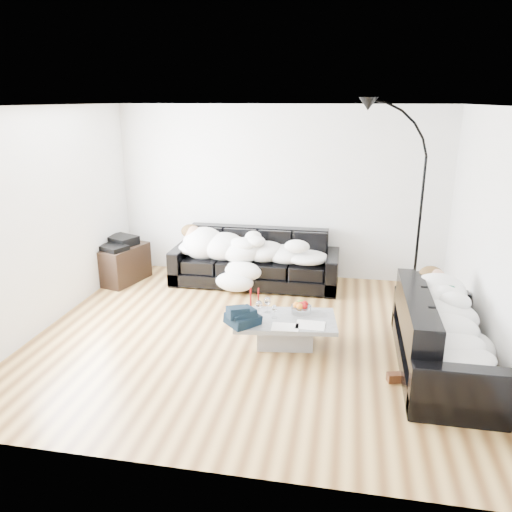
% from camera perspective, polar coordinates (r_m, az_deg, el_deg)
% --- Properties ---
extents(ground, '(5.00, 5.00, 0.00)m').
position_cam_1_polar(ground, '(5.93, -0.54, -9.18)').
color(ground, brown).
rests_on(ground, ground).
extents(wall_back, '(5.00, 0.02, 2.60)m').
position_cam_1_polar(wall_back, '(7.64, 2.72, 7.20)').
color(wall_back, silver).
rests_on(wall_back, ground).
extents(wall_left, '(0.02, 4.50, 2.60)m').
position_cam_1_polar(wall_left, '(6.43, -23.04, 3.85)').
color(wall_left, silver).
rests_on(wall_left, ground).
extents(wall_right, '(0.02, 4.50, 2.60)m').
position_cam_1_polar(wall_right, '(5.57, 25.54, 1.58)').
color(wall_right, silver).
rests_on(wall_right, ground).
extents(ceiling, '(5.00, 5.00, 0.00)m').
position_cam_1_polar(ceiling, '(5.30, -0.63, 16.80)').
color(ceiling, white).
rests_on(ceiling, ground).
extents(sofa_back, '(2.46, 0.85, 0.80)m').
position_cam_1_polar(sofa_back, '(7.41, -0.14, -0.26)').
color(sofa_back, black).
rests_on(sofa_back, ground).
extents(sofa_right, '(0.85, 1.97, 0.80)m').
position_cam_1_polar(sofa_right, '(5.44, 20.71, -8.33)').
color(sofa_right, black).
rests_on(sofa_right, ground).
extents(sleeper_back, '(2.08, 0.72, 0.42)m').
position_cam_1_polar(sleeper_back, '(7.30, -0.22, 1.31)').
color(sleeper_back, white).
rests_on(sleeper_back, sofa_back).
extents(sleeper_right, '(0.71, 1.69, 0.41)m').
position_cam_1_polar(sleeper_right, '(5.35, 20.97, -6.13)').
color(sleeper_right, white).
rests_on(sleeper_right, sofa_right).
extents(teal_cushion, '(0.42, 0.38, 0.20)m').
position_cam_1_polar(teal_cushion, '(5.87, 19.52, -2.91)').
color(teal_cushion, '#0C583A').
rests_on(teal_cushion, sofa_right).
extents(coffee_table, '(1.19, 0.79, 0.33)m').
position_cam_1_polar(coffee_table, '(5.69, 3.33, -8.64)').
color(coffee_table, '#939699').
rests_on(coffee_table, ground).
extents(fruit_bowl, '(0.29, 0.29, 0.14)m').
position_cam_1_polar(fruit_bowl, '(5.74, 5.20, -5.86)').
color(fruit_bowl, white).
rests_on(fruit_bowl, coffee_table).
extents(wine_glass_a, '(0.09, 0.09, 0.19)m').
position_cam_1_polar(wine_glass_a, '(5.72, 1.31, -5.61)').
color(wine_glass_a, white).
rests_on(wine_glass_a, coffee_table).
extents(wine_glass_b, '(0.09, 0.09, 0.18)m').
position_cam_1_polar(wine_glass_b, '(5.64, 0.35, -6.00)').
color(wine_glass_b, white).
rests_on(wine_glass_b, coffee_table).
extents(wine_glass_c, '(0.07, 0.07, 0.15)m').
position_cam_1_polar(wine_glass_c, '(5.59, 2.09, -6.38)').
color(wine_glass_c, white).
rests_on(wine_glass_c, coffee_table).
extents(candle_left, '(0.06, 0.06, 0.27)m').
position_cam_1_polar(candle_left, '(5.78, -0.61, -4.93)').
color(candle_left, maroon).
rests_on(candle_left, coffee_table).
extents(candle_right, '(0.05, 0.05, 0.23)m').
position_cam_1_polar(candle_right, '(5.86, 0.28, -4.79)').
color(candle_right, maroon).
rests_on(candle_right, coffee_table).
extents(newspaper_a, '(0.32, 0.25, 0.01)m').
position_cam_1_polar(newspaper_a, '(5.47, 6.24, -7.84)').
color(newspaper_a, silver).
rests_on(newspaper_a, coffee_table).
extents(newspaper_b, '(0.30, 0.23, 0.01)m').
position_cam_1_polar(newspaper_b, '(5.41, 3.36, -8.07)').
color(newspaper_b, silver).
rests_on(newspaper_b, coffee_table).
extents(navy_jacket, '(0.45, 0.43, 0.18)m').
position_cam_1_polar(navy_jacket, '(5.39, -1.99, -6.23)').
color(navy_jacket, black).
rests_on(navy_jacket, coffee_table).
extents(shoes, '(0.45, 0.34, 0.10)m').
position_cam_1_polar(shoes, '(5.32, 16.98, -12.78)').
color(shoes, '#472311').
rests_on(shoes, ground).
extents(av_cabinet, '(0.74, 0.91, 0.55)m').
position_cam_1_polar(av_cabinet, '(7.86, -15.21, -0.84)').
color(av_cabinet, black).
rests_on(av_cabinet, ground).
extents(stereo, '(0.54, 0.49, 0.13)m').
position_cam_1_polar(stereo, '(7.76, -15.41, 1.54)').
color(stereo, black).
rests_on(stereo, av_cabinet).
extents(floor_lamp, '(0.92, 0.66, 2.36)m').
position_cam_1_polar(floor_lamp, '(7.34, 18.31, 4.95)').
color(floor_lamp, black).
rests_on(floor_lamp, ground).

